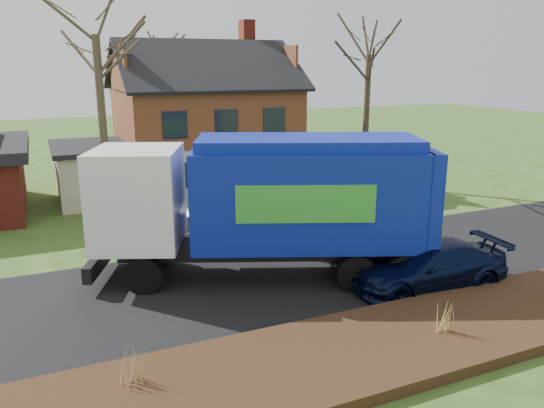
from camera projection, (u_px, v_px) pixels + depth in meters
name	position (u px, v px, depth m)	size (l,w,h in m)	color
ground	(274.00, 278.00, 17.46)	(120.00, 120.00, 0.00)	#2D4D19
road	(274.00, 277.00, 17.46)	(80.00, 7.00, 0.02)	black
mulch_verge	(364.00, 351.00, 12.74)	(80.00, 3.50, 0.30)	black
main_house	(196.00, 116.00, 29.30)	(12.95, 8.95, 9.26)	#C1B49B
garbage_truck	(271.00, 198.00, 16.89)	(11.08, 6.78, 4.63)	black
silver_sedan	(221.00, 223.00, 20.93)	(1.54, 4.42, 1.46)	#B5B7BE
navy_wagon	(429.00, 266.00, 16.50)	(2.04, 5.03, 1.46)	black
tree_front_west	(93.00, 3.00, 20.70)	(3.72, 3.72, 11.06)	#443A29
tree_front_east	(370.00, 32.00, 28.72)	(3.76, 3.76, 10.44)	#392F22
tree_back	(164.00, 32.00, 35.09)	(3.36, 3.36, 10.65)	#47342A
grass_clump_west	(133.00, 365.00, 11.06)	(0.33, 0.27, 0.87)	tan
grass_clump_mid	(445.00, 316.00, 13.22)	(0.31, 0.25, 0.86)	tan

